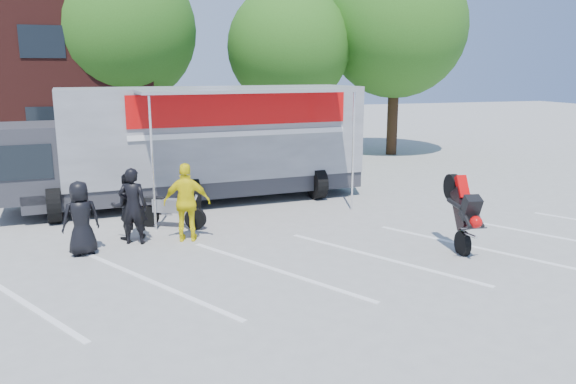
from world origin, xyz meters
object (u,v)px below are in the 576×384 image
tree_left (123,31)px  tree_mid (289,47)px  transporter_truck (201,201)px  spectator_leather_b (133,206)px  stunt_bike_rider (450,246)px  spectator_hivis (187,202)px  tree_right (396,27)px  parked_motorcycle (172,228)px  spectator_leather_c (128,206)px  spectator_leather_a (81,218)px

tree_left → tree_mid: (7.00, -1.00, -0.62)m
transporter_truck → spectator_leather_b: 4.50m
stunt_bike_rider → spectator_hivis: 6.22m
tree_mid → stunt_bike_rider: bearing=-92.1°
tree_right → parked_motorcycle: size_ratio=4.85×
spectator_leather_c → spectator_leather_a: bearing=38.8°
tree_left → spectator_leather_b: 13.16m
tree_mid → spectator_leather_c: size_ratio=4.82×
spectator_leather_c → spectator_leather_b: bearing=101.0°
transporter_truck → spectator_leather_b: size_ratio=6.06×
spectator_leather_b → spectator_hivis: 1.23m
tree_mid → spectator_hivis: bearing=-118.4°
tree_right → transporter_truck: bearing=-145.9°
transporter_truck → spectator_leather_c: transporter_truck is taller
stunt_bike_rider → spectator_hivis: bearing=166.8°
tree_mid → tree_right: 5.11m
tree_right → spectator_leather_a: (-13.55, -11.27, -5.05)m
spectator_leather_c → tree_right: bearing=-143.4°
spectator_leather_b → spectator_leather_c: spectator_leather_b is taller
spectator_leather_a → stunt_bike_rider: bearing=151.5°
parked_motorcycle → spectator_leather_c: 1.48m
tree_mid → stunt_bike_rider: 14.62m
tree_mid → parked_motorcycle: size_ratio=4.09×
tree_right → parked_motorcycle: tree_right is taller
tree_right → spectator_leather_c: (-12.53, -10.36, -5.08)m
stunt_bike_rider → tree_mid: bearing=96.5°
tree_mid → stunt_bike_rider: tree_mid is taller
spectator_hivis → spectator_leather_c: bearing=-10.3°
tree_right → tree_left: bearing=172.9°
tree_right → spectator_leather_a: 18.33m
transporter_truck → spectator_leather_a: transporter_truck is taller
stunt_bike_rider → spectator_leather_c: spectator_leather_c is taller
tree_left → spectator_leather_c: bearing=-92.6°
tree_left → spectator_leather_c: tree_left is taller
tree_left → spectator_leather_a: size_ratio=5.25×
tree_right → spectator_hivis: size_ratio=4.88×
spectator_leather_b → spectator_hivis: size_ratio=0.96×
tree_mid → spectator_leather_b: (-7.42, -11.30, -4.04)m
tree_right → spectator_hivis: bearing=-135.6°
tree_mid → spectator_hivis: 13.63m
tree_left → tree_right: bearing=-7.1°
parked_motorcycle → spectator_leather_a: (-2.10, -1.53, 0.82)m
spectator_leather_b → spectator_leather_a: bearing=41.8°
spectator_leather_b → spectator_leather_c: bearing=-56.8°
tree_mid → spectator_hivis: size_ratio=4.11×
tree_mid → transporter_truck: bearing=-125.2°
tree_mid → transporter_truck: size_ratio=0.70×
stunt_bike_rider → spectator_leather_b: (-6.92, 2.45, 0.90)m
transporter_truck → spectator_hivis: size_ratio=5.85×
tree_left → parked_motorcycle: size_ratio=4.60×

